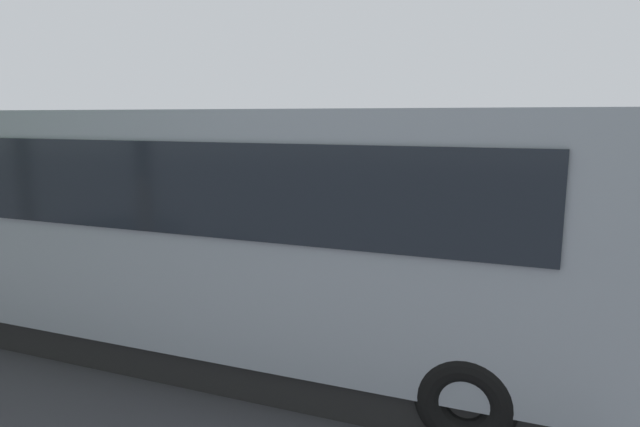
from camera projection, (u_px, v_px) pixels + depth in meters
name	position (u px, v px, depth m)	size (l,w,h in m)	color
ground_plane	(422.00, 278.00, 10.90)	(80.00, 80.00, 0.00)	#38383D
tour_bus	(203.00, 231.00, 7.38)	(10.52, 3.01, 3.25)	#8C939E
spectator_far_left	(398.00, 248.00, 9.24)	(0.57, 0.38, 1.67)	black
spectator_left	(335.00, 233.00, 10.01)	(0.57, 0.32, 1.79)	#473823
spectator_centre	(283.00, 231.00, 10.54)	(0.58, 0.38, 1.69)	black
spectator_right	(226.00, 230.00, 10.59)	(0.58, 0.38, 1.67)	black
spectator_far_right	(172.00, 224.00, 11.08)	(0.58, 0.37, 1.72)	black
parked_motorcycle_silver	(468.00, 301.00, 8.06)	(2.05, 0.63, 0.99)	black
parked_motorcycle_dark	(234.00, 270.00, 9.73)	(2.05, 0.63, 0.99)	black
stunt_motorcycle	(343.00, 199.00, 14.20)	(1.82, 1.03, 1.84)	black
traffic_cone	(421.00, 229.00, 14.09)	(0.34, 0.34, 0.63)	orange
bay_line_a	(619.00, 276.00, 10.99)	(0.14, 4.48, 0.01)	white
bay_line_b	(475.00, 261.00, 12.14)	(0.14, 4.61, 0.01)	white
bay_line_c	(356.00, 249.00, 13.28)	(0.14, 3.85, 0.01)	white
bay_line_d	(256.00, 238.00, 14.43)	(0.14, 4.03, 0.01)	white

